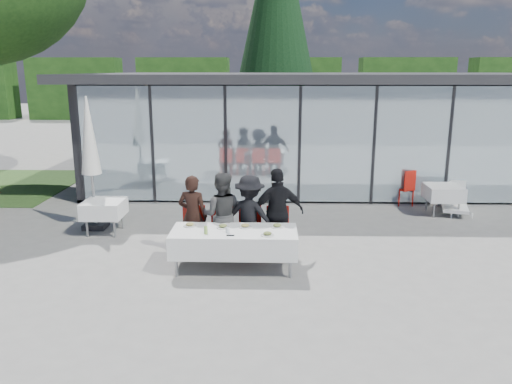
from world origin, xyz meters
TOP-DOWN VIEW (x-y plane):
  - ground at (0.00, 0.00)m, footprint 90.00×90.00m
  - pavilion at (2.00, 8.16)m, footprint 14.80×8.80m
  - treeline at (-2.00, 28.00)m, footprint 62.50×2.00m
  - dining_table at (-0.39, -0.50)m, footprint 2.26×0.96m
  - diner_a at (-1.23, 0.21)m, footprint 0.69×0.69m
  - diner_chair_a at (-1.23, 0.25)m, footprint 0.44×0.44m
  - diner_b at (-0.68, 0.21)m, footprint 0.87×0.87m
  - diner_chair_b at (-0.68, 0.25)m, footprint 0.44×0.44m
  - diner_c at (-0.13, 0.21)m, footprint 1.30×1.30m
  - diner_chair_c at (-0.13, 0.25)m, footprint 0.44×0.44m
  - diner_d at (0.41, 0.21)m, footprint 1.24×1.24m
  - diner_chair_d at (0.41, 0.25)m, footprint 0.44×0.44m
  - plate_a at (-1.22, -0.28)m, footprint 0.24×0.24m
  - plate_b at (-0.60, -0.36)m, footprint 0.24×0.24m
  - plate_c at (-0.19, -0.32)m, footprint 0.24×0.24m
  - plate_d at (0.39, -0.30)m, footprint 0.24×0.24m
  - plate_extra at (0.22, -0.77)m, footprint 0.24×0.24m
  - juice_bottle at (-0.87, -0.71)m, footprint 0.06×0.06m
  - drinking_glasses at (-0.49, -0.65)m, footprint 0.07×0.07m
  - folded_eyeglasses at (-0.43, -0.81)m, footprint 0.14×0.03m
  - spare_table_left at (-3.42, 1.54)m, footprint 0.86×0.86m
  - spare_table_right at (4.61, 3.23)m, footprint 0.86×0.86m
  - spare_chair_b at (3.93, 4.04)m, footprint 0.60×0.60m
  - market_umbrella at (-3.75, 1.87)m, footprint 0.50×0.50m
  - lounger at (5.01, 3.56)m, footprint 0.93×1.44m
  - conifer_tree at (0.50, 13.00)m, footprint 4.00×4.00m

SIDE VIEW (x-z plane):
  - ground at x=0.00m, z-range 0.00..0.00m
  - lounger at x=5.01m, z-range -0.10..0.62m
  - diner_chair_a at x=-1.23m, z-range 0.05..1.03m
  - diner_chair_b at x=-0.68m, z-range 0.05..1.03m
  - diner_chair_c at x=-0.13m, z-range 0.05..1.03m
  - diner_chair_d at x=0.41m, z-range 0.05..1.03m
  - spare_chair_b at x=3.93m, z-range 0.05..1.03m
  - dining_table at x=-0.39m, z-range 0.16..0.91m
  - spare_table_left at x=-3.42m, z-range 0.18..0.92m
  - spare_table_right at x=4.61m, z-range 0.18..0.92m
  - folded_eyeglasses at x=-0.43m, z-range 0.75..0.76m
  - plate_a at x=-1.22m, z-range 0.74..0.81m
  - plate_b at x=-0.60m, z-range 0.74..0.81m
  - plate_c at x=-0.19m, z-range 0.74..0.81m
  - plate_d at x=0.39m, z-range 0.74..0.81m
  - plate_extra at x=0.22m, z-range 0.74..0.81m
  - drinking_glasses at x=-0.49m, z-range 0.75..0.85m
  - diner_a at x=-1.23m, z-range 0.00..1.61m
  - diner_c at x=-0.13m, z-range 0.00..1.61m
  - juice_bottle at x=-0.87m, z-range 0.75..0.89m
  - diner_b at x=-0.68m, z-range 0.00..1.67m
  - diner_d at x=0.41m, z-range 0.00..1.75m
  - market_umbrella at x=-3.75m, z-range 0.45..3.45m
  - pavilion at x=2.00m, z-range 0.43..3.87m
  - treeline at x=-2.00m, z-range 0.00..4.40m
  - conifer_tree at x=0.50m, z-range 0.74..11.24m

